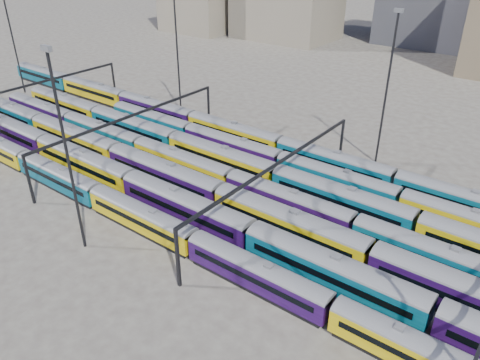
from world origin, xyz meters
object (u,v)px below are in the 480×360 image
Objects in this scene: rake_1 at (131,181)px; mast_2 at (66,148)px; rake_0 at (142,215)px; rake_2 at (164,172)px.

mast_2 is (4.50, -12.00, 11.08)m from rake_1.
rake_2 is at bearing 120.49° from rake_0.
rake_1 is at bearing 147.47° from rake_0.
rake_1 is 16.94m from mast_2.
rake_0 is at bearing -32.53° from rake_1.
rake_1 is at bearing 110.54° from mast_2.
mast_2 reaches higher than rake_1.
mast_2 is at bearing -115.54° from rake_0.
mast_2 is (-3.35, -7.00, 11.54)m from rake_0.
rake_2 is 20.43m from mast_2.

